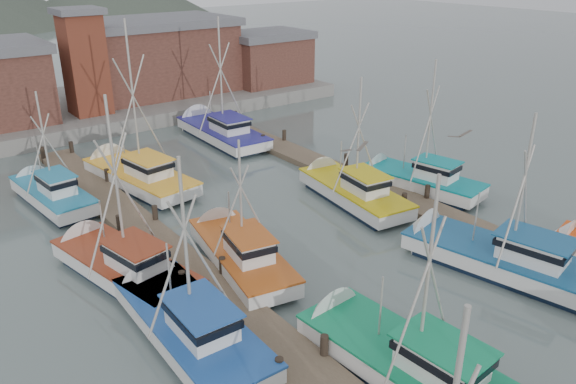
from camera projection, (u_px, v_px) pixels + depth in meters
ground at (396, 285)px, 25.13m from camera, size 260.00×260.00×0.00m
dock_left at (215, 293)px, 24.10m from camera, size 2.30×46.00×1.50m
dock_right at (428, 210)px, 31.91m from camera, size 2.30×46.00×1.50m
quay at (99, 107)px, 51.98m from camera, size 44.00×16.00×1.20m
shed_center at (155, 55)px, 53.73m from camera, size 14.84×9.54×6.90m
shed_right at (267, 57)px, 58.00m from camera, size 8.48×6.36×5.20m
lookout_tower at (84, 61)px, 46.00m from camera, size 3.60×3.60×8.50m
boat_4 at (400, 359)px, 19.52m from camera, size 3.51×9.44×8.58m
boat_5 at (493, 256)px, 26.16m from camera, size 4.92×10.22×8.55m
boat_6 at (184, 320)px, 21.54m from camera, size 3.50×9.22×8.35m
boat_8 at (238, 251)px, 26.60m from camera, size 4.05×8.70×7.04m
boat_9 at (349, 190)px, 33.49m from camera, size 3.84×9.03×8.26m
boat_10 at (119, 264)px, 25.49m from camera, size 4.29×9.12×9.30m
boat_11 at (415, 179)px, 35.04m from camera, size 3.93×8.46×8.81m
boat_12 at (135, 174)px, 35.81m from camera, size 4.39×9.95×11.17m
boat_13 at (218, 131)px, 44.64m from camera, size 4.24×10.40×10.46m
boat_14 at (50, 193)px, 33.06m from camera, size 3.15×8.03×7.40m
gull_near at (354, 149)px, 20.29m from camera, size 1.54×0.66×0.24m
gull_far at (460, 136)px, 24.35m from camera, size 1.54×0.61×0.24m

